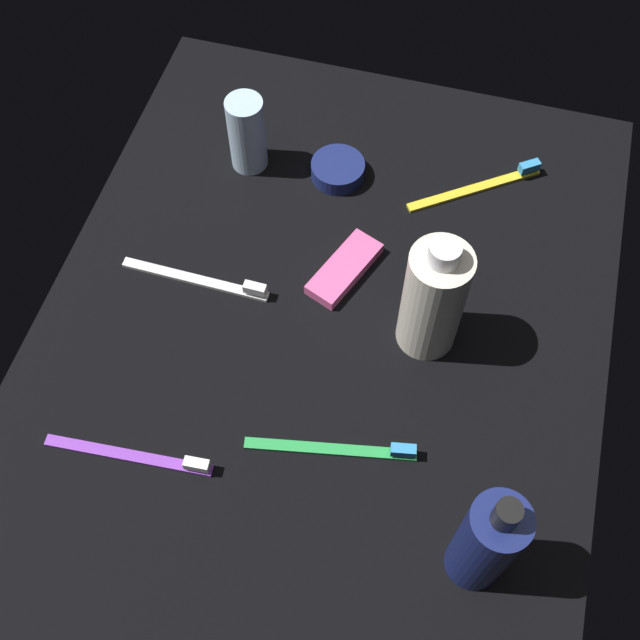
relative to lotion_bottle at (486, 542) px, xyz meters
The scene contains 10 objects.
ground_plane 30.60cm from the lotion_bottle, 134.74° to the right, with size 84.00×64.00×1.20cm, color black.
lotion_bottle is the anchor object (origin of this frame).
bodywash_bottle 25.42cm from the lotion_bottle, 158.32° to the right, with size 6.63×6.63×17.24cm.
deodorant_stick 56.12cm from the lotion_bottle, 139.71° to the right, with size 4.64×4.64×10.42cm, color silver.
toothbrush_green 18.44cm from the lotion_bottle, 117.12° to the right, with size 4.53×17.91×2.10cm.
toothbrush_yellow 47.41cm from the lotion_bottle, behind, with size 11.37×15.39×2.10cm.
toothbrush_white 43.55cm from the lotion_bottle, 123.49° to the right, with size 1.47×18.02×2.10cm.
toothbrush_purple 35.90cm from the lotion_bottle, 92.41° to the right, with size 2.51×18.04×2.10cm.
snack_bar_pink 36.42cm from the lotion_bottle, 145.42° to the right, with size 10.40×4.00×1.50cm, color #E55999.
cream_tin_left 50.56cm from the lotion_bottle, 150.39° to the right, with size 6.82×6.82×2.17cm, color navy.
Camera 1 is at (41.45, 11.25, 77.92)cm, focal length 44.13 mm.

